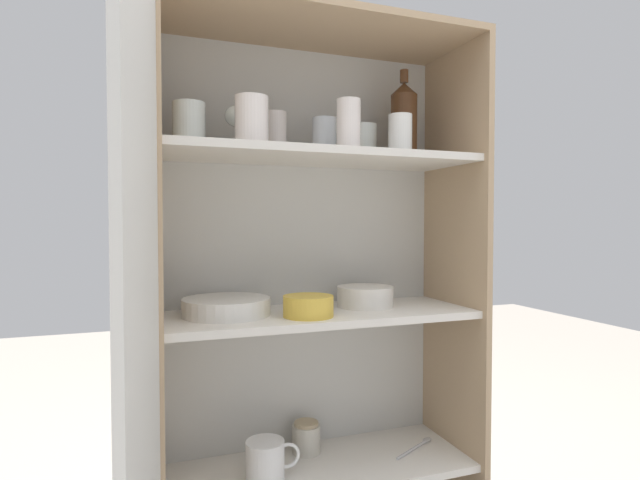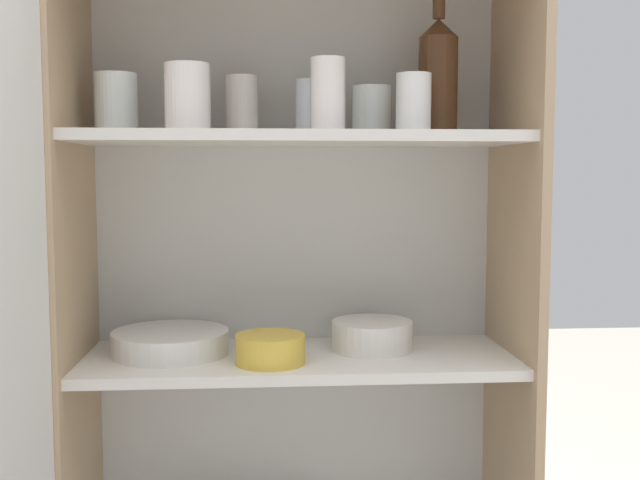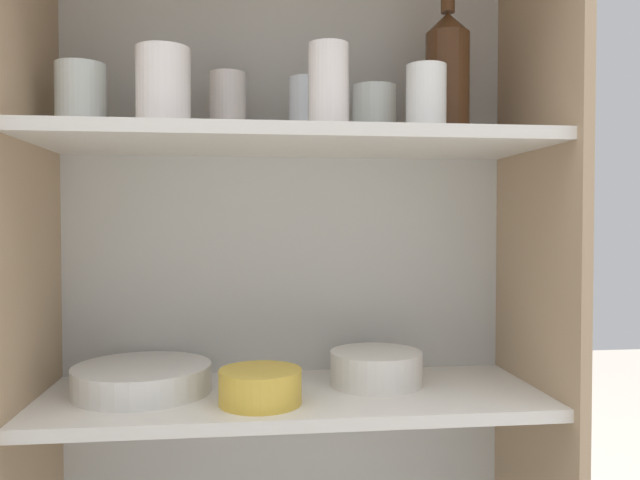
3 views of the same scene
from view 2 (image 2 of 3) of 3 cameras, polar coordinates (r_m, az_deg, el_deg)
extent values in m
cube|color=silver|center=(1.61, -1.86, -8.21)|extent=(0.85, 0.02, 1.53)
cube|color=tan|center=(1.50, -17.96, -9.46)|extent=(0.02, 0.33, 1.53)
cube|color=tan|center=(1.54, 14.36, -9.05)|extent=(0.02, 0.33, 1.53)
cube|color=silver|center=(1.46, -1.61, -9.10)|extent=(0.82, 0.30, 0.02)
cube|color=silver|center=(1.42, -1.65, 7.73)|extent=(0.82, 0.30, 0.02)
cylinder|color=silver|center=(1.48, -5.99, 10.16)|extent=(0.06, 0.06, 0.11)
cylinder|color=white|center=(1.46, -15.26, 10.02)|extent=(0.08, 0.08, 0.11)
cylinder|color=white|center=(1.48, 3.96, 9.81)|extent=(0.08, 0.08, 0.09)
cylinder|color=silver|center=(1.36, -10.07, 10.65)|extent=(0.08, 0.08, 0.12)
cylinder|color=white|center=(1.47, -0.58, 10.07)|extent=(0.07, 0.07, 0.10)
cylinder|color=silver|center=(1.35, 0.60, 11.02)|extent=(0.06, 0.06, 0.13)
cylinder|color=white|center=(1.39, 7.14, 10.33)|extent=(0.06, 0.06, 0.10)
cylinder|color=white|center=(1.47, -10.01, 8.07)|extent=(0.06, 0.06, 0.01)
cylinder|color=white|center=(1.47, -10.02, 9.29)|extent=(0.01, 0.01, 0.06)
ellipsoid|color=white|center=(1.48, -10.06, 11.51)|extent=(0.07, 0.07, 0.06)
cylinder|color=#4C2D19|center=(1.50, 8.97, 11.47)|extent=(0.08, 0.08, 0.19)
cone|color=#4C2D19|center=(1.52, 9.03, 15.65)|extent=(0.08, 0.08, 0.04)
cylinder|color=#4C2D19|center=(1.53, 9.05, 16.99)|extent=(0.02, 0.02, 0.04)
cylinder|color=silver|center=(1.49, -11.31, -8.32)|extent=(0.23, 0.23, 0.01)
cylinder|color=silver|center=(1.49, -11.32, -7.98)|extent=(0.23, 0.23, 0.01)
cylinder|color=silver|center=(1.49, -11.32, -7.64)|extent=(0.23, 0.23, 0.01)
cylinder|color=silver|center=(1.48, -11.33, -7.30)|extent=(0.23, 0.23, 0.01)
cylinder|color=silver|center=(1.48, -11.33, -6.96)|extent=(0.23, 0.23, 0.01)
cylinder|color=silver|center=(1.49, 3.98, -7.25)|extent=(0.16, 0.16, 0.06)
torus|color=silver|center=(1.49, 3.99, -6.32)|extent=(0.16, 0.16, 0.01)
cylinder|color=gold|center=(1.39, -3.81, -8.28)|extent=(0.13, 0.13, 0.05)
torus|color=gold|center=(1.38, -3.82, -7.37)|extent=(0.13, 0.13, 0.01)
camera|label=1|loc=(0.44, -70.59, -13.21)|focal=28.00mm
camera|label=3|loc=(0.40, -5.80, -4.70)|focal=35.00mm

